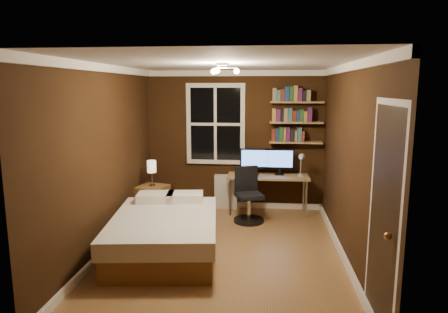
# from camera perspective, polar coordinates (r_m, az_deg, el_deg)

# --- Properties ---
(floor) EXTENTS (4.20, 4.20, 0.00)m
(floor) POSITION_cam_1_polar(r_m,az_deg,el_deg) (5.56, -0.11, -13.48)
(floor) COLOR brown
(floor) RESTS_ON ground
(wall_back) EXTENTS (3.20, 0.04, 2.50)m
(wall_back) POSITION_cam_1_polar(r_m,az_deg,el_deg) (7.26, 1.58, 2.30)
(wall_back) COLOR black
(wall_back) RESTS_ON ground
(wall_left) EXTENTS (0.04, 4.20, 2.50)m
(wall_left) POSITION_cam_1_polar(r_m,az_deg,el_deg) (5.59, -16.66, -0.39)
(wall_left) COLOR black
(wall_left) RESTS_ON ground
(wall_right) EXTENTS (0.04, 4.20, 2.50)m
(wall_right) POSITION_cam_1_polar(r_m,az_deg,el_deg) (5.28, 17.43, -1.00)
(wall_right) COLOR black
(wall_right) RESTS_ON ground
(ceiling) EXTENTS (3.20, 4.20, 0.02)m
(ceiling) POSITION_cam_1_polar(r_m,az_deg,el_deg) (5.12, -0.12, 13.18)
(ceiling) COLOR white
(ceiling) RESTS_ON wall_back
(window) EXTENTS (1.06, 0.06, 1.46)m
(window) POSITION_cam_1_polar(r_m,az_deg,el_deg) (7.23, -1.21, 4.66)
(window) COLOR white
(window) RESTS_ON wall_back
(door) EXTENTS (0.03, 0.82, 2.05)m
(door) POSITION_cam_1_polar(r_m,az_deg,el_deg) (3.87, 21.71, -8.57)
(door) COLOR black
(door) RESTS_ON ground
(door_knob) EXTENTS (0.06, 0.06, 0.06)m
(door_knob) POSITION_cam_1_polar(r_m,az_deg,el_deg) (3.60, 22.37, -10.44)
(door_knob) COLOR tan
(door_knob) RESTS_ON door
(ceiling_fixture) EXTENTS (0.44, 0.44, 0.18)m
(ceiling_fixture) POSITION_cam_1_polar(r_m,az_deg,el_deg) (5.01, -0.24, 12.10)
(ceiling_fixture) COLOR beige
(ceiling_fixture) RESTS_ON ceiling
(bookshelf_lower) EXTENTS (0.92, 0.22, 0.03)m
(bookshelf_lower) POSITION_cam_1_polar(r_m,az_deg,el_deg) (7.15, 10.18, 2.03)
(bookshelf_lower) COLOR #987549
(bookshelf_lower) RESTS_ON wall_back
(books_row_lower) EXTENTS (0.54, 0.16, 0.23)m
(books_row_lower) POSITION_cam_1_polar(r_m,az_deg,el_deg) (7.13, 10.21, 3.06)
(books_row_lower) COLOR maroon
(books_row_lower) RESTS_ON bookshelf_lower
(bookshelf_middle) EXTENTS (0.92, 0.22, 0.03)m
(bookshelf_middle) POSITION_cam_1_polar(r_m,az_deg,el_deg) (7.11, 10.26, 4.82)
(bookshelf_middle) COLOR #987549
(bookshelf_middle) RESTS_ON wall_back
(books_row_middle) EXTENTS (0.60, 0.16, 0.23)m
(books_row_middle) POSITION_cam_1_polar(r_m,az_deg,el_deg) (7.10, 10.30, 5.87)
(books_row_middle) COLOR navy
(books_row_middle) RESTS_ON bookshelf_middle
(bookshelf_upper) EXTENTS (0.92, 0.22, 0.03)m
(bookshelf_upper) POSITION_cam_1_polar(r_m,az_deg,el_deg) (7.09, 10.35, 7.64)
(bookshelf_upper) COLOR #987549
(bookshelf_upper) RESTS_ON wall_back
(books_row_upper) EXTENTS (0.54, 0.16, 0.23)m
(books_row_upper) POSITION_cam_1_polar(r_m,az_deg,el_deg) (7.08, 10.38, 8.69)
(books_row_upper) COLOR #24542E
(books_row_upper) RESTS_ON bookshelf_upper
(bed) EXTENTS (1.58, 2.04, 0.64)m
(bed) POSITION_cam_1_polar(r_m,az_deg,el_deg) (5.51, -8.43, -10.73)
(bed) COLOR brown
(bed) RESTS_ON ground
(nightstand) EXTENTS (0.55, 0.55, 0.56)m
(nightstand) POSITION_cam_1_polar(r_m,az_deg,el_deg) (6.92, -10.14, -6.44)
(nightstand) COLOR brown
(nightstand) RESTS_ON ground
(bedside_lamp) EXTENTS (0.15, 0.15, 0.44)m
(bedside_lamp) POSITION_cam_1_polar(r_m,az_deg,el_deg) (6.79, -10.27, -2.38)
(bedside_lamp) COLOR white
(bedside_lamp) RESTS_ON nightstand
(radiator) EXTENTS (0.42, 0.15, 0.63)m
(radiator) POSITION_cam_1_polar(r_m,az_deg,el_deg) (7.35, 0.30, -5.05)
(radiator) COLOR beige
(radiator) RESTS_ON ground
(desk) EXTENTS (1.43, 0.53, 0.68)m
(desk) POSITION_cam_1_polar(r_m,az_deg,el_deg) (7.07, 6.29, -3.19)
(desk) COLOR #987549
(desk) RESTS_ON ground
(monitor_left) EXTENTS (0.50, 0.12, 0.46)m
(monitor_left) POSITION_cam_1_polar(r_m,az_deg,el_deg) (7.09, 4.32, -0.71)
(monitor_left) COLOR black
(monitor_left) RESTS_ON desk
(monitor_right) EXTENTS (0.50, 0.12, 0.46)m
(monitor_right) POSITION_cam_1_polar(r_m,az_deg,el_deg) (7.09, 7.96, -0.77)
(monitor_right) COLOR black
(monitor_right) RESTS_ON desk
(desk_lamp) EXTENTS (0.14, 0.32, 0.44)m
(desk_lamp) POSITION_cam_1_polar(r_m,az_deg,el_deg) (6.97, 10.97, -1.13)
(desk_lamp) COLOR silver
(desk_lamp) RESTS_ON desk
(office_chair) EXTENTS (0.52, 0.52, 0.91)m
(office_chair) POSITION_cam_1_polar(r_m,az_deg,el_deg) (6.67, 3.48, -6.43)
(office_chair) COLOR black
(office_chair) RESTS_ON ground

